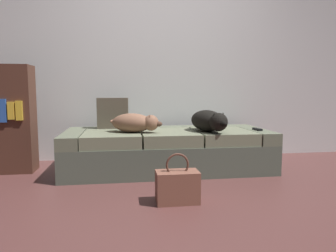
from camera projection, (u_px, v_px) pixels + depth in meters
The scene contains 9 objects.
ground_plane at pixel (187, 203), 2.36m from camera, with size 10.00×10.00×0.00m, color brown.
back_wall at pixel (160, 45), 3.89m from camera, with size 6.40×0.10×2.80m, color silver.
couch at pixel (167, 150), 3.37m from camera, with size 2.14×0.92×0.42m.
dog_tan at pixel (135, 123), 3.15m from camera, with size 0.54×0.38×0.19m.
dog_dark at pixel (209, 121), 3.21m from camera, with size 0.38×0.63×0.22m.
tv_remote at pixel (257, 129), 3.33m from camera, with size 0.04×0.15×0.02m, color black.
throw_pillow at pixel (113, 113), 3.50m from camera, with size 0.34×0.12×0.34m, color brown.
handbag at pixel (177, 186), 2.36m from camera, with size 0.32×0.18×0.38m.
bookshelf at pixel (5, 119), 3.22m from camera, with size 0.56×0.30×1.10m.
Camera 1 is at (-0.48, -2.24, 0.83)m, focal length 33.60 mm.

